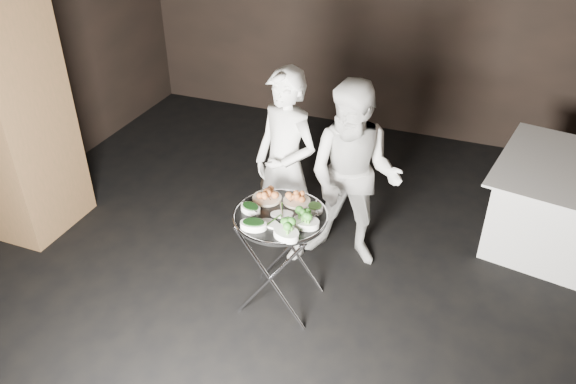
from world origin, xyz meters
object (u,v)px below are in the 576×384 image
(tray_stand, at_px, (281,256))
(dining_table, at_px, (573,208))
(waiter_left, at_px, (286,167))
(waiter_right, at_px, (354,178))
(serving_tray, at_px, (281,216))

(tray_stand, bearing_deg, dining_table, 37.39)
(waiter_left, relative_size, waiter_right, 1.03)
(waiter_right, bearing_deg, tray_stand, -116.22)
(serving_tray, height_order, waiter_right, waiter_right)
(dining_table, bearing_deg, serving_tray, -142.61)
(waiter_left, relative_size, dining_table, 1.24)
(waiter_right, bearing_deg, serving_tray, -116.22)
(waiter_left, xyz_separation_m, waiter_right, (0.56, 0.07, -0.02))
(serving_tray, distance_m, dining_table, 2.70)
(tray_stand, distance_m, dining_table, 2.67)
(serving_tray, xyz_separation_m, waiter_left, (-0.22, 0.66, 0.01))
(tray_stand, relative_size, serving_tray, 1.19)
(tray_stand, relative_size, dining_table, 0.61)
(tray_stand, xyz_separation_m, waiter_left, (-0.22, 0.66, 0.38))
(waiter_right, bearing_deg, dining_table, 25.49)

